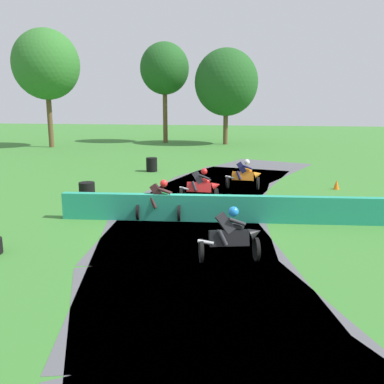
{
  "coord_description": "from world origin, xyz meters",
  "views": [
    {
      "loc": [
        2.26,
        -13.53,
        3.93
      ],
      "look_at": [
        0.05,
        0.45,
        0.9
      ],
      "focal_mm": 39.34,
      "sensor_mm": 36.0,
      "label": 1
    }
  ],
  "objects_px": {
    "motorcycle_chase_red": "(202,186)",
    "motorcycle_trailing_green": "(162,201)",
    "traffic_cone": "(336,185)",
    "tire_stack_near": "(152,165)",
    "tire_stack_mid_a": "(87,189)",
    "motorcycle_lead_orange": "(245,175)",
    "motorcycle_fourth_black": "(232,235)"
  },
  "relations": [
    {
      "from": "motorcycle_lead_orange",
      "to": "tire_stack_near",
      "type": "bearing_deg",
      "value": 142.96
    },
    {
      "from": "motorcycle_chase_red",
      "to": "motorcycle_fourth_black",
      "type": "relative_size",
      "value": 1.01
    },
    {
      "from": "motorcycle_fourth_black",
      "to": "tire_stack_mid_a",
      "type": "xyz_separation_m",
      "value": [
        -6.56,
        6.44,
        -0.35
      ]
    },
    {
      "from": "motorcycle_lead_orange",
      "to": "tire_stack_mid_a",
      "type": "xyz_separation_m",
      "value": [
        -6.58,
        -2.67,
        -0.35
      ]
    },
    {
      "from": "traffic_cone",
      "to": "tire_stack_near",
      "type": "bearing_deg",
      "value": 159.47
    },
    {
      "from": "motorcycle_lead_orange",
      "to": "motorcycle_fourth_black",
      "type": "distance_m",
      "value": 9.11
    },
    {
      "from": "motorcycle_fourth_black",
      "to": "tire_stack_near",
      "type": "bearing_deg",
      "value": 112.42
    },
    {
      "from": "motorcycle_chase_red",
      "to": "motorcycle_lead_orange",
      "type": "bearing_deg",
      "value": 60.19
    },
    {
      "from": "traffic_cone",
      "to": "motorcycle_chase_red",
      "type": "bearing_deg",
      "value": -149.99
    },
    {
      "from": "motorcycle_fourth_black",
      "to": "motorcycle_lead_orange",
      "type": "bearing_deg",
      "value": 89.9
    },
    {
      "from": "motorcycle_trailing_green",
      "to": "traffic_cone",
      "type": "relative_size",
      "value": 3.82
    },
    {
      "from": "motorcycle_trailing_green",
      "to": "motorcycle_lead_orange",
      "type": "bearing_deg",
      "value": 65.69
    },
    {
      "from": "motorcycle_chase_red",
      "to": "motorcycle_trailing_green",
      "type": "relative_size",
      "value": 1.01
    },
    {
      "from": "motorcycle_lead_orange",
      "to": "motorcycle_chase_red",
      "type": "bearing_deg",
      "value": -119.81
    },
    {
      "from": "motorcycle_chase_red",
      "to": "tire_stack_mid_a",
      "type": "relative_size",
      "value": 2.53
    },
    {
      "from": "motorcycle_trailing_green",
      "to": "motorcycle_fourth_black",
      "type": "xyz_separation_m",
      "value": [
        2.58,
        -3.35,
        -0.01
      ]
    },
    {
      "from": "motorcycle_fourth_black",
      "to": "tire_stack_near",
      "type": "relative_size",
      "value": 2.1
    },
    {
      "from": "motorcycle_chase_red",
      "to": "tire_stack_near",
      "type": "distance_m",
      "value": 7.97
    },
    {
      "from": "motorcycle_chase_red",
      "to": "motorcycle_trailing_green",
      "type": "xyz_separation_m",
      "value": [
        -0.97,
        -2.91,
        0.02
      ]
    },
    {
      "from": "motorcycle_lead_orange",
      "to": "tire_stack_mid_a",
      "type": "bearing_deg",
      "value": -157.93
    },
    {
      "from": "motorcycle_chase_red",
      "to": "tire_stack_near",
      "type": "relative_size",
      "value": 2.13
    },
    {
      "from": "traffic_cone",
      "to": "motorcycle_trailing_green",
      "type": "bearing_deg",
      "value": -137.26
    },
    {
      "from": "motorcycle_lead_orange",
      "to": "traffic_cone",
      "type": "relative_size",
      "value": 3.87
    },
    {
      "from": "traffic_cone",
      "to": "tire_stack_mid_a",
      "type": "bearing_deg",
      "value": -163.53
    },
    {
      "from": "motorcycle_trailing_green",
      "to": "tire_stack_near",
      "type": "distance_m",
      "value": 10.3
    },
    {
      "from": "motorcycle_lead_orange",
      "to": "motorcycle_fourth_black",
      "type": "bearing_deg",
      "value": -90.1
    },
    {
      "from": "tire_stack_mid_a",
      "to": "traffic_cone",
      "type": "height_order",
      "value": "tire_stack_mid_a"
    },
    {
      "from": "motorcycle_lead_orange",
      "to": "motorcycle_chase_red",
      "type": "xyz_separation_m",
      "value": [
        -1.63,
        -2.84,
        -0.02
      ]
    },
    {
      "from": "motorcycle_trailing_green",
      "to": "tire_stack_mid_a",
      "type": "height_order",
      "value": "motorcycle_trailing_green"
    },
    {
      "from": "motorcycle_lead_orange",
      "to": "motorcycle_trailing_green",
      "type": "xyz_separation_m",
      "value": [
        -2.6,
        -5.75,
        0.01
      ]
    },
    {
      "from": "motorcycle_lead_orange",
      "to": "motorcycle_trailing_green",
      "type": "height_order",
      "value": "motorcycle_trailing_green"
    },
    {
      "from": "motorcycle_lead_orange",
      "to": "motorcycle_chase_red",
      "type": "height_order",
      "value": "motorcycle_lead_orange"
    }
  ]
}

